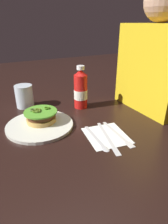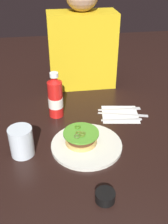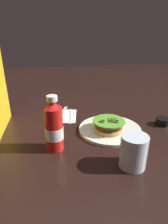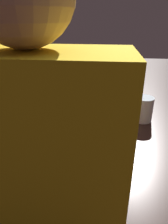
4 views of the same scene
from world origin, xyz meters
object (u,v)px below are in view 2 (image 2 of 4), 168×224
at_px(ketchup_bottle, 55,98).
at_px(butter_knife, 126,114).
at_px(napkin, 120,114).
at_px(spoon_utensil, 128,119).
at_px(condiment_cup, 105,196).
at_px(dinner_plate, 87,145).
at_px(diner_person, 82,42).
at_px(water_glass, 21,142).
at_px(fork_utensil, 123,108).
at_px(burger_sandwich, 81,137).

xyz_separation_m(ketchup_bottle, butter_knife, (0.31, -0.04, -0.08)).
bearing_deg(napkin, butter_knife, -14.81).
bearing_deg(spoon_utensil, condiment_cup, -114.92).
bearing_deg(dinner_plate, spoon_utensil, 36.78).
relative_size(ketchup_bottle, condiment_cup, 3.41).
height_order(napkin, diner_person, diner_person).
height_order(water_glass, napkin, water_glass).
height_order(condiment_cup, fork_utensil, condiment_cup).
bearing_deg(burger_sandwich, fork_utensil, 45.11).
distance_m(water_glass, spoon_utensil, 0.47).
bearing_deg(fork_utensil, water_glass, -150.91).
relative_size(burger_sandwich, water_glass, 1.22).
xyz_separation_m(ketchup_bottle, water_glass, (-0.13, -0.24, -0.03)).
bearing_deg(dinner_plate, fork_utensil, 49.09).
bearing_deg(fork_utensil, ketchup_bottle, -178.96).
xyz_separation_m(water_glass, condiment_cup, (0.25, -0.25, -0.04)).
height_order(burger_sandwich, water_glass, water_glass).
xyz_separation_m(napkin, diner_person, (-0.12, 0.33, 0.23)).
bearing_deg(fork_utensil, dinner_plate, -130.91).
xyz_separation_m(dinner_plate, water_glass, (-0.23, -0.01, 0.05)).
height_order(dinner_plate, butter_knife, dinner_plate).
relative_size(burger_sandwich, condiment_cup, 2.22).
height_order(water_glass, diner_person, diner_person).
xyz_separation_m(ketchup_bottle, fork_utensil, (0.31, 0.01, -0.08)).
distance_m(butter_knife, diner_person, 0.43).
distance_m(napkin, spoon_utensil, 0.05).
distance_m(spoon_utensil, butter_knife, 0.04).
xyz_separation_m(burger_sandwich, napkin, (0.20, 0.19, -0.03)).
relative_size(burger_sandwich, spoon_utensil, 0.74).
relative_size(ketchup_bottle, diner_person, 0.38).
relative_size(spoon_utensil, butter_knife, 0.82).
bearing_deg(burger_sandwich, napkin, 42.72).
xyz_separation_m(water_glass, diner_person, (0.29, 0.53, 0.18)).
distance_m(spoon_utensil, fork_utensil, 0.09).
height_order(condiment_cup, napkin, condiment_cup).
distance_m(burger_sandwich, napkin, 0.28).
height_order(burger_sandwich, spoon_utensil, burger_sandwich).
xyz_separation_m(burger_sandwich, ketchup_bottle, (-0.08, 0.22, 0.05)).
bearing_deg(diner_person, fork_utensil, -62.21).
relative_size(water_glass, spoon_utensil, 0.60).
bearing_deg(butter_knife, napkin, 165.19).
height_order(burger_sandwich, diner_person, diner_person).
bearing_deg(diner_person, spoon_utensil, -68.51).
distance_m(ketchup_bottle, fork_utensil, 0.32).
bearing_deg(napkin, condiment_cup, -110.25).
bearing_deg(ketchup_bottle, burger_sandwich, -70.14).
distance_m(burger_sandwich, butter_knife, 0.29).
bearing_deg(diner_person, butter_knife, -65.65).
distance_m(dinner_plate, water_glass, 0.24).
height_order(spoon_utensil, fork_utensil, same).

